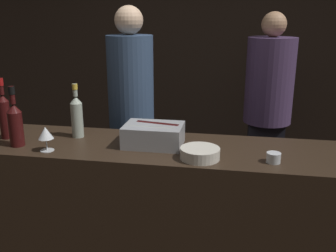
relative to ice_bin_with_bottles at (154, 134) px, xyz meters
name	(u,v)px	position (x,y,z in m)	size (l,w,h in m)	color
wall_back_chalkboard	(201,47)	(0.08, 2.07, 0.34)	(6.40, 0.06, 2.80)	black
bar_counter	(167,220)	(0.08, -0.01, -0.56)	(2.53, 0.58, 0.99)	#2D2116
ice_bin_with_bottles	(154,134)	(0.00, 0.00, 0.00)	(0.35, 0.25, 0.13)	#9EA0A5
bowl_white	(200,153)	(0.29, -0.17, -0.04)	(0.22, 0.22, 0.06)	silver
wine_glass	(46,134)	(-0.59, -0.20, 0.03)	(0.09, 0.09, 0.14)	silver
candle_votive	(274,158)	(0.68, -0.16, -0.04)	(0.08, 0.08, 0.05)	silver
red_wine_bottle_tall	(4,114)	(-0.95, -0.03, 0.09)	(0.07, 0.07, 0.38)	#380F0F
red_wine_bottle_black_foil	(15,122)	(-0.80, -0.15, 0.07)	(0.08, 0.08, 0.36)	#380F0F
rose_wine_bottle	(77,115)	(-0.51, 0.07, 0.08)	(0.07, 0.07, 0.34)	#9EA899
person_in_hoodie	(268,104)	(0.76, 1.26, -0.08)	(0.42, 0.42, 1.77)	black
person_blond_tee	(131,112)	(-0.32, 0.65, -0.04)	(0.35, 0.35, 1.80)	black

